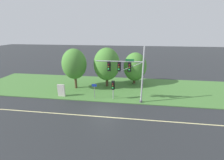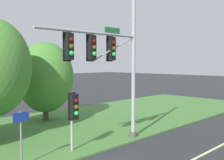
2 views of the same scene
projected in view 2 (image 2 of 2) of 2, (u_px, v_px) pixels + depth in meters
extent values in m
cube|color=#477A38|center=(15.00, 136.00, 16.59)|extent=(48.00, 11.50, 0.10)
cylinder|color=#9EA0A5|center=(133.00, 70.00, 16.04)|extent=(0.22, 0.22, 7.81)
cylinder|color=#4C4C51|center=(133.00, 134.00, 16.28)|extent=(0.40, 0.40, 0.30)
cylinder|color=#9EA0A5|center=(92.00, 33.00, 13.65)|extent=(6.34, 0.14, 0.14)
cylinder|color=#9EA0A5|center=(114.00, 48.00, 14.83)|extent=(3.20, 0.08, 1.47)
cube|color=black|center=(112.00, 49.00, 14.69)|extent=(0.34, 0.28, 1.22)
cube|color=black|center=(110.00, 49.00, 14.80)|extent=(0.46, 0.04, 1.34)
sphere|color=#4C0C0C|center=(114.00, 43.00, 14.54)|extent=(0.22, 0.22, 0.22)
sphere|color=#51420C|center=(114.00, 49.00, 14.56)|extent=(0.22, 0.22, 0.22)
sphere|color=green|center=(114.00, 54.00, 14.58)|extent=(0.22, 0.22, 0.22)
cube|color=black|center=(92.00, 48.00, 13.70)|extent=(0.34, 0.28, 1.22)
cube|color=black|center=(90.00, 48.00, 13.81)|extent=(0.46, 0.04, 1.34)
sphere|color=#4C0C0C|center=(94.00, 41.00, 13.55)|extent=(0.22, 0.22, 0.22)
sphere|color=#51420C|center=(94.00, 48.00, 13.57)|extent=(0.22, 0.22, 0.22)
sphere|color=green|center=(94.00, 54.00, 13.59)|extent=(0.22, 0.22, 0.22)
cube|color=black|center=(69.00, 47.00, 12.70)|extent=(0.34, 0.28, 1.22)
cube|color=black|center=(67.00, 47.00, 12.82)|extent=(0.46, 0.04, 1.34)
sphere|color=#4C0C0C|center=(72.00, 40.00, 12.56)|extent=(0.22, 0.22, 0.22)
sphere|color=#51420C|center=(72.00, 46.00, 12.58)|extent=(0.22, 0.22, 0.22)
sphere|color=green|center=(72.00, 53.00, 12.60)|extent=(0.22, 0.22, 0.22)
cube|color=#196B33|center=(112.00, 30.00, 14.59)|extent=(1.10, 0.04, 0.28)
cylinder|color=#9EA0A5|center=(72.00, 123.00, 13.70)|extent=(0.12, 0.12, 2.75)
cube|color=black|center=(74.00, 107.00, 13.51)|extent=(0.34, 0.28, 1.22)
cube|color=black|center=(72.00, 106.00, 13.62)|extent=(0.46, 0.04, 1.34)
sphere|color=#4C0C0C|center=(76.00, 101.00, 13.37)|extent=(0.22, 0.22, 0.22)
sphere|color=#51420C|center=(76.00, 107.00, 13.39)|extent=(0.22, 0.22, 0.22)
sphere|color=green|center=(76.00, 113.00, 13.40)|extent=(0.22, 0.22, 0.22)
cylinder|color=slate|center=(21.00, 139.00, 11.65)|extent=(0.08, 0.08, 2.31)
cube|color=#193399|center=(21.00, 117.00, 11.57)|extent=(0.72, 0.03, 0.38)
cylinder|color=#4C3823|center=(46.00, 106.00, 21.00)|extent=(0.42, 0.42, 2.07)
ellipsoid|color=#478433|center=(45.00, 77.00, 20.86)|extent=(4.20, 4.20, 5.25)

